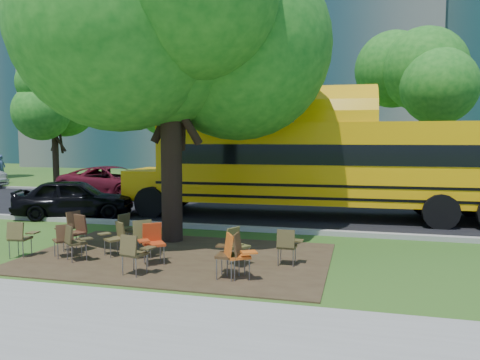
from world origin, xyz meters
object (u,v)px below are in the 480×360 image
(chair_0, at_px, (20,235))
(chair_10, at_px, (126,227))
(main_tree, at_px, (170,15))
(bg_car_red, at_px, (113,182))
(chair_5, at_px, (152,240))
(chair_1, at_px, (75,240))
(chair_2, at_px, (65,237))
(chair_12, at_px, (236,243))
(pedestrian_a, at_px, (1,169))
(school_bus, at_px, (332,164))
(chair_3, at_px, (115,235))
(chair_7, at_px, (236,252))
(chair_8, at_px, (72,224))
(chair_9, at_px, (75,229))
(black_car, at_px, (74,198))
(chair_11, at_px, (142,234))
(chair_4, at_px, (134,250))
(chair_6, at_px, (231,251))

(chair_0, bearing_deg, chair_10, 33.80)
(main_tree, height_order, bg_car_red, main_tree)
(main_tree, height_order, chair_5, main_tree)
(chair_1, xyz_separation_m, chair_2, (-0.42, 0.24, -0.01))
(chair_12, height_order, pedestrian_a, pedestrian_a)
(chair_1, xyz_separation_m, pedestrian_a, (-15.34, 15.14, 0.37))
(school_bus, distance_m, chair_2, 9.18)
(school_bus, bearing_deg, chair_5, -117.67)
(chair_3, xyz_separation_m, chair_7, (3.24, -1.10, 0.07))
(main_tree, height_order, chair_1, main_tree)
(chair_3, xyz_separation_m, bg_car_red, (-5.71, 9.90, 0.23))
(chair_5, relative_size, chair_8, 1.02)
(chair_9, bearing_deg, pedestrian_a, -23.25)
(chair_0, xyz_separation_m, black_car, (-2.06, 5.23, 0.15))
(chair_11, bearing_deg, chair_10, 94.45)
(chair_9, xyz_separation_m, chair_11, (1.90, -0.20, 0.01))
(chair_0, distance_m, chair_12, 5.09)
(chair_5, bearing_deg, chair_4, 54.41)
(chair_5, relative_size, bg_car_red, 0.17)
(school_bus, distance_m, chair_1, 9.12)
(black_car, bearing_deg, chair_5, -153.82)
(chair_2, height_order, chair_3, chair_2)
(chair_10, bearing_deg, chair_6, 77.62)
(chair_7, height_order, chair_12, chair_7)
(chair_6, distance_m, black_car, 9.16)
(chair_5, relative_size, chair_10, 1.07)
(chair_0, bearing_deg, black_car, 104.76)
(chair_7, distance_m, bg_car_red, 14.18)
(chair_0, distance_m, chair_6, 5.21)
(chair_7, height_order, black_car, black_car)
(school_bus, xyz_separation_m, chair_8, (-6.33, -5.83, -1.36))
(chair_0, xyz_separation_m, chair_7, (5.31, -0.40, 0.03))
(chair_7, height_order, pedestrian_a, pedestrian_a)
(chair_1, distance_m, chair_6, 3.77)
(main_tree, relative_size, chair_4, 11.02)
(chair_7, height_order, chair_11, chair_11)
(main_tree, distance_m, chair_4, 6.33)
(chair_12, bearing_deg, chair_9, -65.55)
(chair_12, xyz_separation_m, bg_car_red, (-8.69, 10.00, 0.22))
(chair_7, relative_size, chair_12, 1.10)
(chair_4, distance_m, pedestrian_a, 23.33)
(chair_2, xyz_separation_m, chair_5, (2.21, -0.00, 0.06))
(chair_5, bearing_deg, chair_10, -82.54)
(chair_3, relative_size, chair_5, 0.89)
(chair_0, bearing_deg, chair_4, -18.50)
(chair_9, bearing_deg, school_bus, -110.71)
(chair_7, distance_m, chair_8, 5.32)
(black_car, relative_size, bg_car_red, 0.76)
(chair_9, height_order, chair_10, chair_9)
(chair_12, bearing_deg, chair_6, 36.68)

